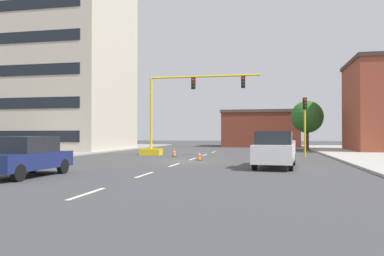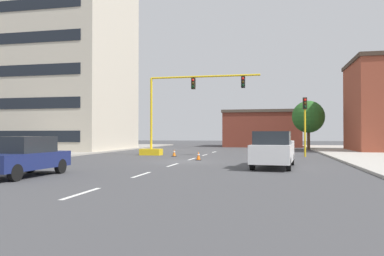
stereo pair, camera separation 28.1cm
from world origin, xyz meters
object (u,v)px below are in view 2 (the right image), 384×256
pickup_truck_white (273,150)px  traffic_cone_roadside_a (198,156)px  traffic_signal_gantry (167,129)px  sedan_navy_near_left (24,156)px  tree_right_far (308,117)px  traffic_light_pole_right (305,113)px  traffic_cone_roadside_b (174,153)px

pickup_truck_white → traffic_cone_roadside_a: bearing=136.6°
traffic_signal_gantry → sedan_navy_near_left: 17.17m
pickup_truck_white → traffic_signal_gantry: bearing=131.0°
sedan_navy_near_left → traffic_cone_roadside_a: sedan_navy_near_left is taller
pickup_truck_white → sedan_navy_near_left: (-10.63, -6.67, -0.09)m
tree_right_far → traffic_cone_roadside_a: (-9.31, -20.44, -3.58)m
traffic_light_pole_right → tree_right_far: 14.88m
pickup_truck_white → traffic_cone_roadside_b: bearing=131.8°
tree_right_far → sedan_navy_near_left: 35.37m
pickup_truck_white → traffic_cone_roadside_b: 11.98m
traffic_cone_roadside_a → traffic_cone_roadside_b: bearing=124.9°
traffic_signal_gantry → traffic_cone_roadside_b: size_ratio=17.29×
tree_right_far → traffic_signal_gantry: bearing=-131.5°
traffic_signal_gantry → sedan_navy_near_left: bearing=-95.4°
traffic_signal_gantry → sedan_navy_near_left: traffic_signal_gantry is taller
traffic_light_pole_right → traffic_cone_roadside_a: bearing=-143.6°
tree_right_far → pickup_truck_white: bearing=-99.4°
traffic_signal_gantry → tree_right_far: size_ratio=1.78×
traffic_signal_gantry → pickup_truck_white: bearing=-49.0°
sedan_navy_near_left → traffic_light_pole_right: bearing=52.5°
tree_right_far → traffic_cone_roadside_a: bearing=-114.5°
tree_right_far → traffic_cone_roadside_a: size_ratio=9.34×
traffic_cone_roadside_b → sedan_navy_near_left: bearing=-99.7°
traffic_signal_gantry → sedan_navy_near_left: size_ratio=2.27×
traffic_cone_roadside_a → sedan_navy_near_left: bearing=-115.4°
traffic_signal_gantry → traffic_light_pole_right: (11.58, 0.16, 1.21)m
traffic_signal_gantry → traffic_cone_roadside_a: traffic_signal_gantry is taller
traffic_light_pole_right → sedan_navy_near_left: (-13.18, -17.20, -2.64)m
traffic_light_pole_right → traffic_cone_roadside_a: (-7.69, -5.66, -3.22)m
traffic_light_pole_right → pickup_truck_white: size_ratio=0.86×
traffic_signal_gantry → traffic_light_pole_right: traffic_signal_gantry is taller
pickup_truck_white → sedan_navy_near_left: bearing=-147.9°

